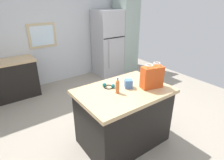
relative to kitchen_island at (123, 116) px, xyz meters
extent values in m
plane|color=#9E9384|center=(0.17, 0.38, -0.47)|extent=(6.30, 6.30, 0.00)
cube|color=silver|center=(0.17, 3.01, 0.88)|extent=(5.13, 0.10, 2.69)
cube|color=#CCB78C|center=(-0.24, 2.95, 0.83)|extent=(0.68, 0.04, 0.60)
cube|color=white|center=(-0.24, 2.93, 0.83)|extent=(0.56, 0.02, 0.48)
cube|color=black|center=(0.00, 0.00, -0.03)|extent=(1.27, 0.87, 0.87)
cube|color=tan|center=(0.00, 0.00, 0.43)|extent=(1.35, 0.95, 0.05)
cube|color=#B7B7BC|center=(1.49, 2.59, 0.46)|extent=(0.73, 0.67, 1.86)
cube|color=black|center=(1.49, 2.25, 0.69)|extent=(0.71, 0.01, 0.02)
cylinder|color=#B7B7BC|center=(1.29, 2.23, 0.28)|extent=(0.02, 0.02, 0.84)
cube|color=#9EB2A8|center=(2.16, 2.59, 0.65)|extent=(0.56, 0.64, 2.23)
cube|color=black|center=(-1.29, 2.64, -0.04)|extent=(1.37, 0.56, 0.85)
cube|color=tan|center=(-1.29, 2.64, 0.40)|extent=(1.41, 0.60, 0.04)
cube|color=#DB511E|center=(0.39, -0.17, 0.62)|extent=(0.35, 0.23, 0.33)
torus|color=white|center=(0.31, -0.17, 0.82)|extent=(0.12, 0.12, 0.01)
torus|color=white|center=(0.47, -0.17, 0.82)|extent=(0.12, 0.12, 0.01)
cube|color=#4775B7|center=(0.10, 0.03, 0.52)|extent=(0.15, 0.15, 0.13)
cylinder|color=#C66633|center=(-0.13, -0.02, 0.55)|extent=(0.06, 0.06, 0.18)
cone|color=#C66633|center=(-0.13, -0.02, 0.65)|extent=(0.05, 0.05, 0.03)
cylinder|color=blue|center=(-0.13, -0.02, 0.68)|extent=(0.03, 0.03, 0.02)
torus|color=black|center=(-0.13, 0.20, 0.47)|extent=(0.21, 0.21, 0.01)
sphere|color=#19666B|center=(-0.09, 0.15, 0.49)|extent=(0.06, 0.06, 0.06)
sphere|color=#19666B|center=(-0.17, 0.25, 0.49)|extent=(0.06, 0.06, 0.06)
camera|label=1|loc=(-1.57, -1.88, 1.70)|focal=30.01mm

